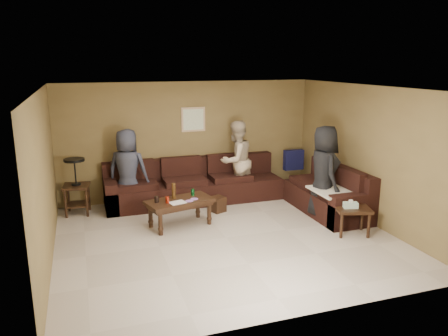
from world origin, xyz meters
The scene contains 10 objects.
room centered at (0.00, 0.00, 1.66)m, with size 5.60×5.50×2.50m.
sectional_sofa centered at (0.81, 1.52, 0.33)m, with size 4.65×2.90×0.97m.
coffee_table centered at (-0.61, 0.79, 0.42)m, with size 1.29×0.86×0.77m.
end_table_left centered at (-2.36, 2.05, 0.58)m, with size 0.54×0.54×1.11m.
side_table_right centered at (2.11, -0.52, 0.41)m, with size 0.69×0.62×0.62m.
waste_bin centered at (0.27, 1.31, 0.15)m, with size 0.25×0.25×0.30m, color black.
wall_art centered at (0.10, 2.48, 1.70)m, with size 0.52×0.04×0.52m.
person_left centered at (-1.38, 1.95, 0.82)m, with size 0.80×0.52×1.64m, color #2E3140.
person_middle centered at (0.90, 1.96, 0.85)m, with size 0.83×0.65×1.70m, color #BEAA8D.
person_right centered at (2.08, 0.41, 0.88)m, with size 0.86×0.56×1.76m, color black.
Camera 1 is at (-2.21, -6.54, 2.92)m, focal length 35.00 mm.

